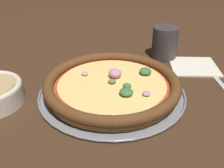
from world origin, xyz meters
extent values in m
plane|color=#3D2616|center=(0.00, 0.00, 0.00)|extent=(3.00, 3.00, 0.00)
cylinder|color=gray|center=(0.00, 0.00, 0.00)|extent=(0.34, 0.34, 0.01)
torus|color=gray|center=(0.00, 0.00, 0.01)|extent=(0.35, 0.35, 0.01)
cylinder|color=#BC7F42|center=(0.00, 0.00, 0.02)|extent=(0.30, 0.30, 0.02)
torus|color=#563319|center=(0.00, 0.00, 0.03)|extent=(0.32, 0.32, 0.03)
cylinder|color=#B7381E|center=(0.00, 0.00, 0.03)|extent=(0.27, 0.27, 0.00)
cylinder|color=#EAC670|center=(0.00, 0.00, 0.03)|extent=(0.26, 0.26, 0.00)
ellipsoid|color=#3D6B38|center=(-0.01, 0.09, 0.04)|extent=(0.04, 0.04, 0.02)
ellipsoid|color=#3D6B38|center=(0.00, 0.00, 0.03)|extent=(0.02, 0.02, 0.01)
ellipsoid|color=#C17FA3|center=(0.08, 0.05, 0.03)|extent=(0.02, 0.02, 0.01)
ellipsoid|color=brown|center=(0.00, 0.00, 0.03)|extent=(0.02, 0.02, 0.01)
ellipsoid|color=#3D6B38|center=(0.03, 0.02, 0.04)|extent=(0.02, 0.02, 0.01)
ellipsoid|color=#3D6B38|center=(0.06, 0.01, 0.04)|extent=(0.04, 0.04, 0.01)
ellipsoid|color=#C17FA3|center=(-0.06, -0.05, 0.03)|extent=(0.02, 0.02, 0.01)
ellipsoid|color=#C17FA3|center=(-0.02, 0.02, 0.04)|extent=(0.04, 0.04, 0.02)
cylinder|color=#383333|center=(-0.13, 0.23, 0.05)|extent=(0.08, 0.08, 0.10)
cube|color=beige|center=(-0.04, 0.27, 0.00)|extent=(0.17, 0.17, 0.01)
cube|color=#B7B7BC|center=(0.04, 0.28, 0.00)|extent=(0.13, 0.06, 0.00)
cube|color=#B7B7BC|center=(-0.04, 0.31, 0.00)|extent=(0.05, 0.04, 0.00)
camera|label=1|loc=(0.49, -0.22, 0.34)|focal=42.00mm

